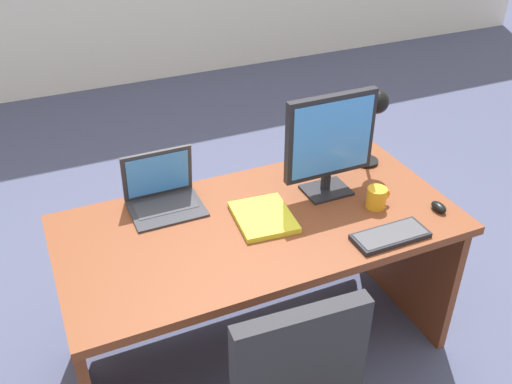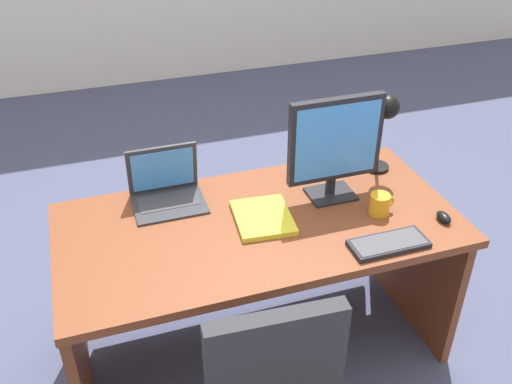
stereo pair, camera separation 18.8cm
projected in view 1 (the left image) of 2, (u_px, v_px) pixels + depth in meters
name	position (u px, v px, depth m)	size (l,w,h in m)	color
ground	(171.00, 194.00, 3.92)	(12.00, 12.00, 0.00)	#474C6B
desk	(255.00, 255.00, 2.51)	(1.65, 0.81, 0.76)	brown
monitor	(330.00, 140.00, 2.40)	(0.41, 0.16, 0.46)	black
laptop	(161.00, 189.00, 2.43)	(0.31, 0.25, 0.24)	#2D2D33
keyboard	(390.00, 236.00, 2.25)	(0.31, 0.13, 0.02)	black
mouse	(439.00, 207.00, 2.41)	(0.05, 0.08, 0.04)	black
desk_lamp	(375.00, 112.00, 2.59)	(0.12, 0.15, 0.39)	black
book	(263.00, 217.00, 2.36)	(0.25, 0.30, 0.02)	yellow
coffee_mug	(377.00, 198.00, 2.42)	(0.11, 0.08, 0.09)	orange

